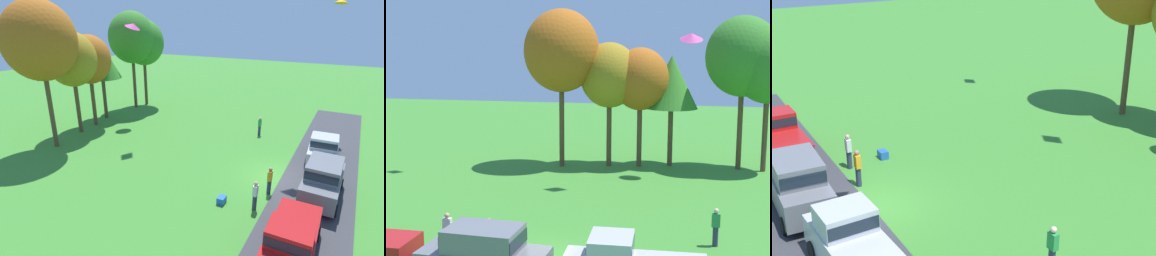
# 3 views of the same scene
# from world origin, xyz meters

# --- Properties ---
(ground_plane) EXTENTS (120.00, 120.00, 0.00)m
(ground_plane) POSITION_xyz_m (0.00, 0.00, 0.00)
(ground_plane) COLOR #3D842D
(pavement_strip) EXTENTS (36.00, 4.40, 0.06)m
(pavement_strip) POSITION_xyz_m (0.00, -2.54, 0.03)
(pavement_strip) COLOR #38383D
(pavement_strip) RESTS_ON ground
(car_pickup_far_end) EXTENTS (5.03, 2.12, 2.14)m
(car_pickup_far_end) POSITION_xyz_m (-7.09, -2.32, 1.11)
(car_pickup_far_end) COLOR red
(car_pickup_far_end) RESTS_ON ground
(car_suv_mid_row) EXTENTS (4.65, 2.15, 2.28)m
(car_suv_mid_row) POSITION_xyz_m (-1.21, -2.87, 1.30)
(car_suv_mid_row) COLOR slate
(car_suv_mid_row) RESTS_ON ground
(car_pickup_near_entrance) EXTENTS (5.09, 2.26, 2.14)m
(car_pickup_near_entrance) POSITION_xyz_m (3.90, -2.34, 1.11)
(car_pickup_near_entrance) COLOR #B7B7BC
(car_pickup_near_entrance) RESTS_ON ground
(person_beside_suv) EXTENTS (0.36, 0.24, 1.71)m
(person_beside_suv) POSITION_xyz_m (-4.13, 0.15, 0.88)
(person_beside_suv) COLOR #2D334C
(person_beside_suv) RESTS_ON ground
(person_watching_sky) EXTENTS (0.36, 0.24, 1.71)m
(person_watching_sky) POSITION_xyz_m (-2.15, -0.09, 0.88)
(person_watching_sky) COLOR #2D334C
(person_watching_sky) RESTS_ON ground
(person_on_lawn) EXTENTS (0.36, 0.24, 1.71)m
(person_on_lawn) POSITION_xyz_m (7.01, 3.28, 0.88)
(person_on_lawn) COLOR #2D334C
(person_on_lawn) RESTS_ON ground
(tree_lone_near) EXTENTS (5.35, 5.35, 11.29)m
(tree_lone_near) POSITION_xyz_m (-3.45, 17.16, 8.32)
(tree_lone_near) COLOR brown
(tree_lone_near) RESTS_ON ground
(tree_center_back) EXTENTS (4.24, 4.24, 8.95)m
(tree_center_back) POSITION_xyz_m (-0.14, 18.01, 6.59)
(tree_center_back) COLOR brown
(tree_center_back) RESTS_ON ground
(tree_right_of_center) EXTENTS (4.07, 4.07, 8.59)m
(tree_right_of_center) POSITION_xyz_m (2.03, 18.35, 6.32)
(tree_right_of_center) COLOR brown
(tree_right_of_center) RESTS_ON ground
(tree_left_of_center) EXTENTS (3.80, 3.80, 8.03)m
(tree_left_of_center) POSITION_xyz_m (4.21, 19.03, 6.09)
(tree_left_of_center) COLOR brown
(tree_left_of_center) RESTS_ON ground
(tree_far_left) EXTENTS (5.10, 5.10, 10.77)m
(tree_far_left) POSITION_xyz_m (9.03, 18.95, 7.94)
(tree_far_left) COLOR brown
(tree_far_left) RESTS_ON ground
(tree_far_right) EXTENTS (4.70, 4.70, 9.93)m
(tree_far_right) POSITION_xyz_m (10.69, 18.62, 7.32)
(tree_far_right) COLOR brown
(tree_far_right) RESTS_ON ground
(cooler_box) EXTENTS (0.56, 0.40, 0.40)m
(cooler_box) POSITION_xyz_m (-4.44, 1.96, 0.20)
(cooler_box) COLOR blue
(cooler_box) RESTS_ON ground
(kite_delta_topmost) EXTENTS (1.67, 1.71, 0.90)m
(kite_delta_topmost) POSITION_xyz_m (5.56, 15.81, 9.29)
(kite_delta_topmost) COLOR #EA4C9E
(kite_delta_low_drifter) EXTENTS (1.36, 1.33, 0.54)m
(kite_delta_low_drifter) POSITION_xyz_m (11.30, -1.48, 11.27)
(kite_delta_low_drifter) COLOR orange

